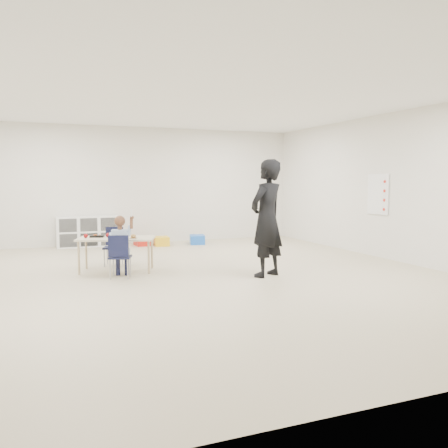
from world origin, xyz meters
name	(u,v)px	position (x,y,z in m)	size (l,w,h in m)	color
room	(196,188)	(0.00, 0.00, 1.40)	(9.00, 9.02, 2.80)	#C3B896
table	(117,254)	(-1.08, 1.00, 0.29)	(1.38, 0.99, 0.57)	beige
chair_near	(120,256)	(-1.11, 0.45, 0.34)	(0.33, 0.31, 0.68)	black
chair_far	(113,247)	(-1.05, 1.55, 0.34)	(0.33, 0.31, 0.68)	black
child	(120,244)	(-1.11, 0.45, 0.54)	(0.46, 0.46, 1.08)	#99AED0
lunch_tray_near	(121,236)	(-0.99, 1.01, 0.59)	(0.22, 0.16, 0.03)	black
lunch_tray_far	(97,236)	(-1.37, 1.18, 0.59)	(0.22, 0.16, 0.03)	black
milk_carton	(118,235)	(-1.07, 0.89, 0.62)	(0.07, 0.07, 0.10)	white
bread_roll	(133,236)	(-0.83, 0.81, 0.60)	(0.09, 0.09, 0.07)	tan
apple_near	(108,235)	(-1.20, 1.10, 0.61)	(0.07, 0.07, 0.07)	maroon
apple_far	(86,236)	(-1.55, 1.14, 0.61)	(0.07, 0.07, 0.07)	maroon
cubby_shelf	(88,231)	(-1.20, 4.28, 0.35)	(1.40, 0.40, 0.70)	white
rules_poster	(378,194)	(3.98, 0.60, 1.25)	(0.02, 0.60, 0.80)	white
adult	(267,218)	(1.07, -0.30, 0.93)	(0.67, 0.44, 1.85)	black
bin_red	(142,241)	(0.00, 3.98, 0.10)	(0.33, 0.42, 0.21)	red
bin_yellow	(161,241)	(0.41, 3.81, 0.10)	(0.33, 0.43, 0.21)	yellow
bin_blue	(197,240)	(1.27, 3.76, 0.11)	(0.34, 0.44, 0.21)	blue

